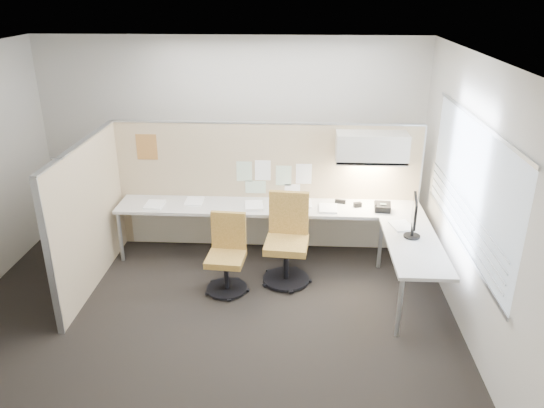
# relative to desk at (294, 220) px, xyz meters

# --- Properties ---
(floor) EXTENTS (5.50, 4.50, 0.01)m
(floor) POSITION_rel_desk_xyz_m (-0.93, -1.13, -0.61)
(floor) COLOR black
(floor) RESTS_ON ground
(ceiling) EXTENTS (5.50, 4.50, 0.01)m
(ceiling) POSITION_rel_desk_xyz_m (-0.93, -1.13, 2.20)
(ceiling) COLOR white
(ceiling) RESTS_ON wall_back
(wall_back) EXTENTS (5.50, 0.02, 2.80)m
(wall_back) POSITION_rel_desk_xyz_m (-0.93, 1.12, 0.80)
(wall_back) COLOR beige
(wall_back) RESTS_ON ground
(wall_front) EXTENTS (5.50, 0.02, 2.80)m
(wall_front) POSITION_rel_desk_xyz_m (-0.93, -3.38, 0.80)
(wall_front) COLOR beige
(wall_front) RESTS_ON ground
(wall_right) EXTENTS (0.02, 4.50, 2.80)m
(wall_right) POSITION_rel_desk_xyz_m (1.82, -1.13, 0.80)
(wall_right) COLOR beige
(wall_right) RESTS_ON ground
(window_pane) EXTENTS (0.01, 2.80, 1.30)m
(window_pane) POSITION_rel_desk_xyz_m (1.79, -1.13, 0.95)
(window_pane) COLOR #8E9BA5
(window_pane) RESTS_ON wall_right
(partition_back) EXTENTS (4.10, 0.06, 1.75)m
(partition_back) POSITION_rel_desk_xyz_m (-0.38, 0.47, 0.27)
(partition_back) COLOR tan
(partition_back) RESTS_ON floor
(partition_left) EXTENTS (0.06, 2.20, 1.75)m
(partition_left) POSITION_rel_desk_xyz_m (-2.43, -0.63, 0.27)
(partition_left) COLOR tan
(partition_left) RESTS_ON floor
(desk) EXTENTS (4.00, 2.07, 0.73)m
(desk) POSITION_rel_desk_xyz_m (0.00, 0.00, 0.00)
(desk) COLOR beige
(desk) RESTS_ON floor
(overhead_bin) EXTENTS (0.90, 0.36, 0.38)m
(overhead_bin) POSITION_rel_desk_xyz_m (0.97, 0.26, 0.91)
(overhead_bin) COLOR beige
(overhead_bin) RESTS_ON partition_back
(task_light_strip) EXTENTS (0.60, 0.06, 0.02)m
(task_light_strip) POSITION_rel_desk_xyz_m (0.97, 0.26, 0.70)
(task_light_strip) COLOR #FFEABF
(task_light_strip) RESTS_ON overhead_bin
(pinned_papers) EXTENTS (1.01, 0.00, 0.47)m
(pinned_papers) POSITION_rel_desk_xyz_m (-0.30, 0.44, 0.43)
(pinned_papers) COLOR #8CBF8C
(pinned_papers) RESTS_ON partition_back
(poster) EXTENTS (0.28, 0.00, 0.35)m
(poster) POSITION_rel_desk_xyz_m (-1.98, 0.44, 0.82)
(poster) COLOR orange
(poster) RESTS_ON partition_back
(chair_left) EXTENTS (0.49, 0.50, 0.93)m
(chair_left) POSITION_rel_desk_xyz_m (-0.78, -0.72, -0.17)
(chair_left) COLOR black
(chair_left) RESTS_ON floor
(chair_right) EXTENTS (0.58, 0.58, 1.09)m
(chair_right) POSITION_rel_desk_xyz_m (-0.07, -0.46, -0.09)
(chair_right) COLOR black
(chair_right) RESTS_ON floor
(monitor) EXTENTS (0.19, 0.46, 0.48)m
(monitor) POSITION_rel_desk_xyz_m (1.37, -0.70, 0.41)
(monitor) COLOR black
(monitor) RESTS_ON desk
(phone) EXTENTS (0.23, 0.21, 0.12)m
(phone) POSITION_rel_desk_xyz_m (1.13, 0.06, 0.18)
(phone) COLOR black
(phone) RESTS_ON desk
(stapler) EXTENTS (0.15, 0.07, 0.05)m
(stapler) POSITION_rel_desk_xyz_m (0.61, 0.28, 0.15)
(stapler) COLOR black
(stapler) RESTS_ON desk
(tape_dispenser) EXTENTS (0.11, 0.09, 0.06)m
(tape_dispenser) POSITION_rel_desk_xyz_m (0.83, 0.17, 0.16)
(tape_dispenser) COLOR black
(tape_dispenser) RESTS_ON desk
(coat_hook) EXTENTS (0.18, 0.46, 1.37)m
(coat_hook) POSITION_rel_desk_xyz_m (-2.51, -1.19, 0.81)
(coat_hook) COLOR silver
(coat_hook) RESTS_ON partition_left
(paper_stack_0) EXTENTS (0.23, 0.30, 0.03)m
(paper_stack_0) POSITION_rel_desk_xyz_m (-1.84, 0.06, 0.14)
(paper_stack_0) COLOR white
(paper_stack_0) RESTS_ON desk
(paper_stack_1) EXTENTS (0.23, 0.30, 0.02)m
(paper_stack_1) POSITION_rel_desk_xyz_m (-1.34, 0.22, 0.14)
(paper_stack_1) COLOR white
(paper_stack_1) RESTS_ON desk
(paper_stack_2) EXTENTS (0.26, 0.33, 0.04)m
(paper_stack_2) POSITION_rel_desk_xyz_m (-0.52, 0.08, 0.15)
(paper_stack_2) COLOR white
(paper_stack_2) RESTS_ON desk
(paper_stack_3) EXTENTS (0.24, 0.30, 0.02)m
(paper_stack_3) POSITION_rel_desk_xyz_m (0.11, 0.23, 0.14)
(paper_stack_3) COLOR white
(paper_stack_3) RESTS_ON desk
(paper_stack_4) EXTENTS (0.24, 0.31, 0.03)m
(paper_stack_4) POSITION_rel_desk_xyz_m (0.44, 0.07, 0.14)
(paper_stack_4) COLOR white
(paper_stack_4) RESTS_ON desk
(paper_stack_5) EXTENTS (0.30, 0.35, 0.02)m
(paper_stack_5) POSITION_rel_desk_xyz_m (1.30, -0.42, 0.14)
(paper_stack_5) COLOR white
(paper_stack_5) RESTS_ON desk
(paper_stack_6) EXTENTS (0.27, 0.33, 0.03)m
(paper_stack_6) POSITION_rel_desk_xyz_m (-0.16, -0.05, 0.14)
(paper_stack_6) COLOR white
(paper_stack_6) RESTS_ON desk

